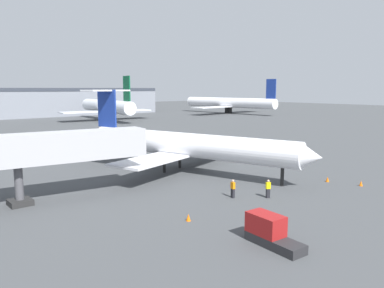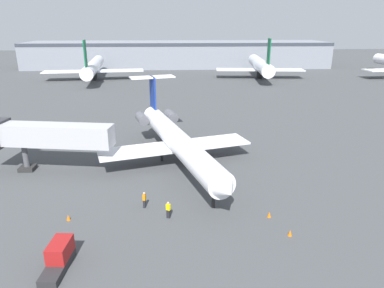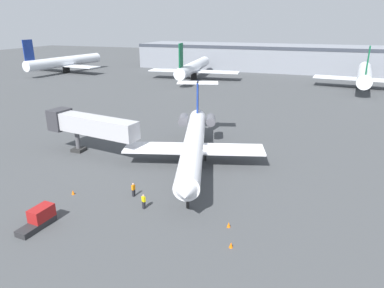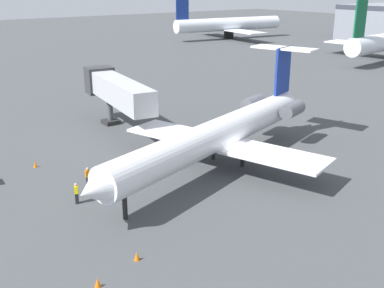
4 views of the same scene
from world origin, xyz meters
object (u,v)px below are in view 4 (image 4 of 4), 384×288
(regional_jet, at_px, (222,132))
(traffic_cone_mid, at_px, (35,164))
(ground_crew_marshaller, at_px, (76,193))
(ground_crew_loader, at_px, (88,177))
(traffic_cone_far, at_px, (137,256))
(parked_airliner_west_end, at_px, (228,25))
(traffic_cone_near, at_px, (98,283))
(jet_bridge, at_px, (115,89))

(regional_jet, distance_m, traffic_cone_mid, 17.41)
(regional_jet, bearing_deg, ground_crew_marshaller, -93.49)
(ground_crew_marshaller, relative_size, ground_crew_loader, 1.00)
(traffic_cone_mid, distance_m, traffic_cone_far, 18.92)
(traffic_cone_far, bearing_deg, ground_crew_loader, 168.26)
(ground_crew_loader, height_order, traffic_cone_mid, ground_crew_loader)
(traffic_cone_mid, distance_m, parked_airliner_west_end, 107.98)
(traffic_cone_near, bearing_deg, ground_crew_marshaller, 161.57)
(ground_crew_marshaller, distance_m, parked_airliner_west_end, 114.15)
(traffic_cone_far, bearing_deg, ground_crew_marshaller, 177.65)
(ground_crew_loader, distance_m, traffic_cone_far, 12.24)
(ground_crew_marshaller, bearing_deg, jet_bridge, 142.36)
(regional_jet, xyz_separation_m, traffic_cone_far, (8.72, -14.25, -3.08))
(jet_bridge, height_order, ground_crew_loader, jet_bridge)
(ground_crew_marshaller, distance_m, traffic_cone_near, 11.15)
(jet_bridge, distance_m, traffic_cone_near, 30.63)
(ground_crew_loader, bearing_deg, traffic_cone_near, -23.42)
(jet_bridge, relative_size, traffic_cone_far, 29.10)
(regional_jet, relative_size, ground_crew_marshaller, 18.40)
(traffic_cone_mid, bearing_deg, jet_bridge, 117.39)
(ground_crew_loader, xyz_separation_m, traffic_cone_mid, (-6.95, -2.02, -0.58))
(regional_jet, distance_m, ground_crew_loader, 12.45)
(ground_crew_loader, height_order, traffic_cone_far, ground_crew_loader)
(jet_bridge, bearing_deg, regional_jet, 6.61)
(traffic_cone_mid, xyz_separation_m, traffic_cone_far, (18.92, -0.47, 0.00))
(traffic_cone_near, relative_size, traffic_cone_far, 1.00)
(jet_bridge, bearing_deg, traffic_cone_mid, -62.61)
(jet_bridge, distance_m, parked_airliner_west_end, 94.85)
(ground_crew_marshaller, distance_m, ground_crew_loader, 3.19)
(parked_airliner_west_end, bearing_deg, ground_crew_loader, -47.39)
(regional_jet, relative_size, jet_bridge, 1.94)
(ground_crew_marshaller, xyz_separation_m, traffic_cone_near, (10.56, -3.52, -0.58))
(regional_jet, relative_size, traffic_cone_near, 56.53)
(traffic_cone_mid, bearing_deg, regional_jet, 53.51)
(regional_jet, distance_m, jet_bridge, 16.51)
(ground_crew_loader, relative_size, parked_airliner_west_end, 0.05)
(traffic_cone_near, distance_m, traffic_cone_mid, 20.24)
(parked_airliner_west_end, bearing_deg, traffic_cone_near, -44.73)
(ground_crew_marshaller, height_order, ground_crew_loader, same)
(regional_jet, bearing_deg, parked_airliner_west_end, 138.27)
(regional_jet, xyz_separation_m, traffic_cone_near, (9.72, -17.38, -3.08))
(jet_bridge, bearing_deg, traffic_cone_far, -26.23)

